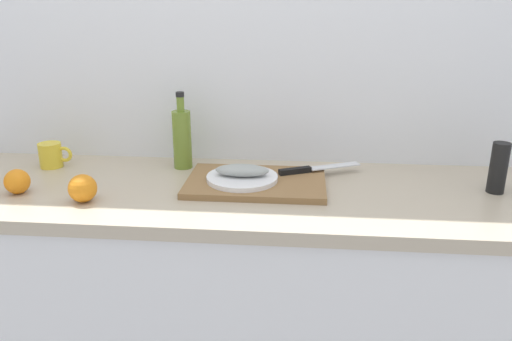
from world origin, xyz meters
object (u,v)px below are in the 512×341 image
(white_plate, at_px, (242,178))
(pepper_mill, at_px, (498,168))
(coffee_mug_0, at_px, (51,155))
(chef_knife, at_px, (310,169))
(olive_oil_bottle, at_px, (182,138))
(cutting_board, at_px, (256,182))
(orange_0, at_px, (17,181))
(fish_fillet, at_px, (242,170))

(white_plate, height_order, pepper_mill, pepper_mill)
(coffee_mug_0, distance_m, pepper_mill, 1.48)
(white_plate, relative_size, pepper_mill, 1.43)
(chef_knife, distance_m, olive_oil_bottle, 0.45)
(white_plate, bearing_deg, chef_knife, 25.65)
(cutting_board, distance_m, orange_0, 0.73)
(olive_oil_bottle, bearing_deg, cutting_board, -29.96)
(olive_oil_bottle, relative_size, coffee_mug_0, 2.25)
(coffee_mug_0, height_order, pepper_mill, pepper_mill)
(chef_knife, bearing_deg, pepper_mill, -33.26)
(fish_fillet, height_order, chef_knife, fish_fillet)
(chef_knife, xyz_separation_m, orange_0, (-0.89, -0.23, 0.01))
(fish_fillet, xyz_separation_m, orange_0, (-0.67, -0.12, -0.01))
(white_plate, distance_m, coffee_mug_0, 0.70)
(fish_fillet, xyz_separation_m, chef_knife, (0.21, 0.10, -0.02))
(olive_oil_bottle, distance_m, coffee_mug_0, 0.47)
(white_plate, distance_m, chef_knife, 0.24)
(orange_0, distance_m, pepper_mill, 1.46)
(fish_fillet, bearing_deg, olive_oil_bottle, 143.87)
(olive_oil_bottle, bearing_deg, pepper_mill, -8.39)
(white_plate, relative_size, coffee_mug_0, 1.91)
(coffee_mug_0, bearing_deg, orange_0, -86.36)
(cutting_board, height_order, olive_oil_bottle, olive_oil_bottle)
(olive_oil_bottle, bearing_deg, orange_0, -146.89)
(cutting_board, relative_size, chef_knife, 1.59)
(white_plate, relative_size, olive_oil_bottle, 0.85)
(cutting_board, relative_size, olive_oil_bottle, 1.64)
(fish_fillet, relative_size, chef_knife, 0.62)
(white_plate, relative_size, orange_0, 2.97)
(white_plate, bearing_deg, cutting_board, 13.60)
(olive_oil_bottle, bearing_deg, coffee_mug_0, -175.53)
(fish_fillet, xyz_separation_m, olive_oil_bottle, (-0.23, 0.17, 0.05))
(coffee_mug_0, xyz_separation_m, pepper_mill, (1.47, -0.11, 0.04))
(cutting_board, distance_m, olive_oil_bottle, 0.33)
(cutting_board, bearing_deg, pepper_mill, 0.60)
(olive_oil_bottle, xyz_separation_m, pepper_mill, (1.01, -0.15, -0.03))
(chef_knife, relative_size, orange_0, 3.62)
(olive_oil_bottle, bearing_deg, fish_fillet, -36.13)
(coffee_mug_0, bearing_deg, olive_oil_bottle, 4.47)
(fish_fillet, xyz_separation_m, coffee_mug_0, (-0.69, 0.13, -0.01))
(fish_fillet, distance_m, orange_0, 0.69)
(chef_knife, height_order, olive_oil_bottle, olive_oil_bottle)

